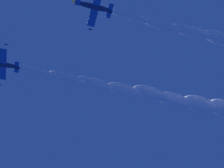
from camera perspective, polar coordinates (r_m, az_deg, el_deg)
name	(u,v)px	position (r m, az deg, el deg)	size (l,w,h in m)	color
airplane_lead	(0,64)	(63.72, -19.47, 3.39)	(6.69, 6.58, 3.22)	navy
airplane_left_wingman	(93,6)	(56.12, -3.46, 13.79)	(6.67, 6.65, 2.75)	navy
smoke_trail_lead	(186,102)	(69.84, 13.18, -3.14)	(40.94, 40.71, 7.88)	white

